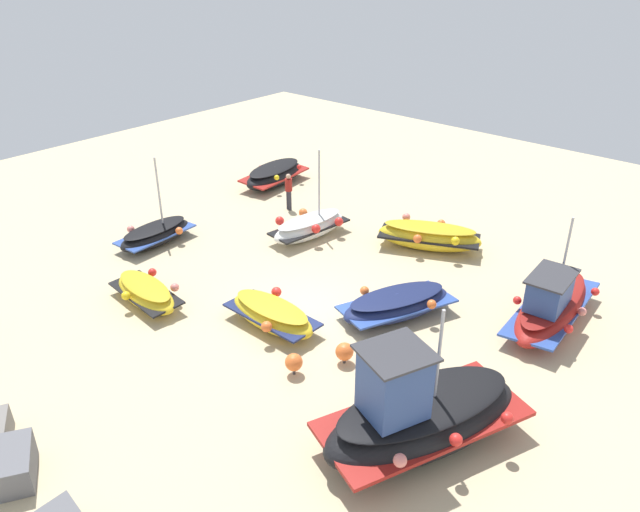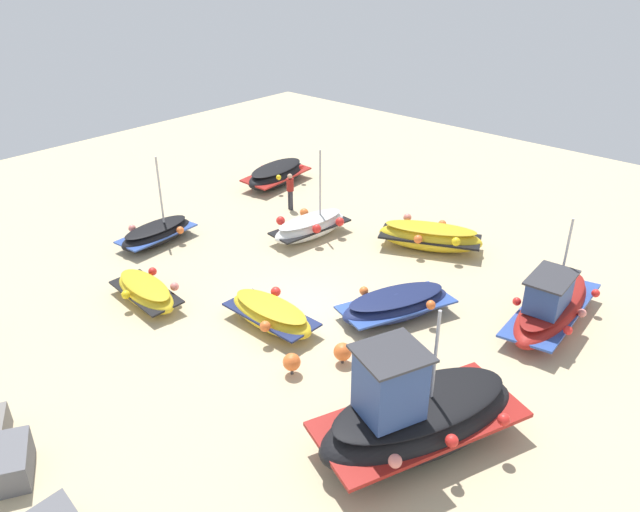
% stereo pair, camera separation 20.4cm
% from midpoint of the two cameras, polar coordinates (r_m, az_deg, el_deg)
% --- Properties ---
extents(ground_plane, '(45.20, 45.20, 0.00)m').
position_cam_midpoint_polar(ground_plane, '(19.99, -2.32, -5.30)').
color(ground_plane, '#C6B289').
extents(fishing_boat_0, '(2.93, 4.12, 0.95)m').
position_cam_midpoint_polar(fishing_boat_0, '(19.75, 6.82, -4.42)').
color(fishing_boat_0, navy).
rests_on(fishing_boat_0, ground_plane).
extents(fishing_boat_1, '(2.06, 3.62, 3.55)m').
position_cam_midpoint_polar(fishing_boat_1, '(24.70, -1.22, 2.75)').
color(fishing_boat_1, white).
rests_on(fishing_boat_1, ground_plane).
extents(fishing_boat_2, '(2.19, 5.01, 3.51)m').
position_cam_midpoint_polar(fishing_boat_2, '(20.41, 20.36, -4.28)').
color(fishing_boat_2, maroon).
rests_on(fishing_boat_2, ground_plane).
extents(fishing_boat_3, '(3.16, 1.72, 0.82)m').
position_cam_midpoint_polar(fishing_boat_3, '(21.09, -16.08, -3.29)').
color(fishing_boat_3, gold).
rests_on(fishing_boat_3, ground_plane).
extents(fishing_boat_4, '(4.19, 2.93, 1.05)m').
position_cam_midpoint_polar(fishing_boat_4, '(24.11, 9.83, 1.84)').
color(fishing_boat_4, gold).
rests_on(fishing_boat_4, ground_plane).
extents(fishing_boat_5, '(2.06, 3.97, 1.05)m').
position_cam_midpoint_polar(fishing_boat_5, '(30.29, -4.42, 7.52)').
color(fishing_boat_5, black).
rests_on(fishing_boat_5, ground_plane).
extents(fishing_boat_6, '(3.88, 5.65, 3.70)m').
position_cam_midpoint_polar(fishing_boat_6, '(14.99, 8.81, -14.30)').
color(fishing_boat_6, black).
rests_on(fishing_boat_6, ground_plane).
extents(fishing_boat_7, '(3.25, 1.88, 0.86)m').
position_cam_midpoint_polar(fishing_boat_7, '(19.16, -4.77, -5.42)').
color(fishing_boat_7, gold).
rests_on(fishing_boat_7, ground_plane).
extents(fishing_boat_8, '(1.75, 3.29, 3.46)m').
position_cam_midpoint_polar(fishing_boat_8, '(25.09, -15.20, 1.98)').
color(fishing_boat_8, black).
rests_on(fishing_boat_8, ground_plane).
extents(person_walking, '(0.32, 0.32, 1.67)m').
position_cam_midpoint_polar(person_walking, '(27.19, -3.13, 6.20)').
color(person_walking, '#2D2D38').
rests_on(person_walking, ground_plane).
extents(mooring_buoy_0, '(0.50, 0.50, 0.65)m').
position_cam_midpoint_polar(mooring_buoy_0, '(17.21, -2.78, -9.80)').
color(mooring_buoy_0, '#3F3F42').
rests_on(mooring_buoy_0, ground_plane).
extents(mooring_buoy_1, '(0.52, 0.52, 0.65)m').
position_cam_midpoint_polar(mooring_buoy_1, '(17.62, 1.94, -8.84)').
color(mooring_buoy_1, '#3F3F42').
rests_on(mooring_buoy_1, ground_plane).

